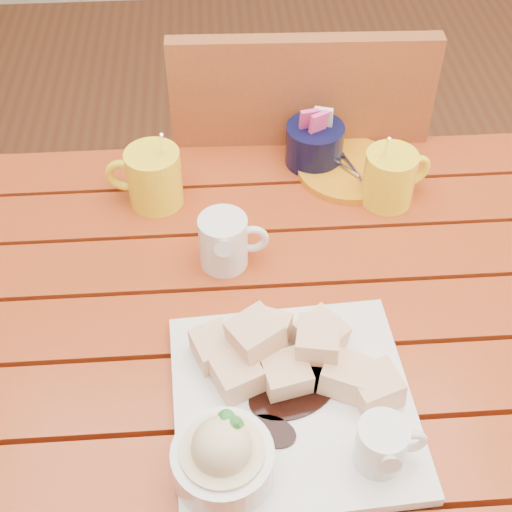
{
  "coord_description": "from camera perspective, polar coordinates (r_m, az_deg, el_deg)",
  "views": [
    {
      "loc": [
        -0.04,
        -0.62,
        1.52
      ],
      "look_at": [
        0.01,
        0.05,
        0.82
      ],
      "focal_mm": 50.0,
      "sensor_mm": 36.0,
      "label": 1
    }
  ],
  "objects": [
    {
      "name": "coffee_mug_right",
      "position": [
        1.15,
        10.73,
        6.25
      ],
      "size": [
        0.11,
        0.08,
        0.14
      ],
      "rotation": [
        0.0,
        0.0,
        0.35
      ],
      "color": "yellow",
      "rests_on": "table"
    },
    {
      "name": "cream_pitcher",
      "position": [
        1.03,
        -2.5,
        1.23
      ],
      "size": [
        0.1,
        0.09,
        0.09
      ],
      "rotation": [
        0.0,
        0.0,
        -0.0
      ],
      "color": "white",
      "rests_on": "table"
    },
    {
      "name": "dessert_plate",
      "position": [
        0.87,
        1.83,
        -12.06
      ],
      "size": [
        0.31,
        0.31,
        0.12
      ],
      "rotation": [
        0.0,
        0.0,
        0.06
      ],
      "color": "white",
      "rests_on": "table"
    },
    {
      "name": "sugar_caddy",
      "position": [
        1.22,
        4.71,
        8.96
      ],
      "size": [
        0.1,
        0.1,
        0.11
      ],
      "color": "black",
      "rests_on": "table"
    },
    {
      "name": "chair_far",
      "position": [
        1.52,
        2.82,
        5.27
      ],
      "size": [
        0.46,
        0.46,
        0.95
      ],
      "rotation": [
        0.0,
        0.0,
        3.11
      ],
      "color": "brown",
      "rests_on": "ground"
    },
    {
      "name": "coffee_mug_left",
      "position": [
        1.14,
        -8.28,
        6.29
      ],
      "size": [
        0.12,
        0.09,
        0.14
      ],
      "rotation": [
        0.0,
        0.0,
        -0.18
      ],
      "color": "yellow",
      "rests_on": "table"
    },
    {
      "name": "orange_saucer",
      "position": [
        1.23,
        7.46,
        6.95
      ],
      "size": [
        0.17,
        0.17,
        0.02
      ],
      "rotation": [
        0.0,
        0.0,
        0.43
      ],
      "color": "orange",
      "rests_on": "table"
    },
    {
      "name": "table",
      "position": [
        1.08,
        -0.08,
        -8.57
      ],
      "size": [
        1.2,
        0.79,
        0.75
      ],
      "color": "maroon",
      "rests_on": "ground"
    }
  ]
}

